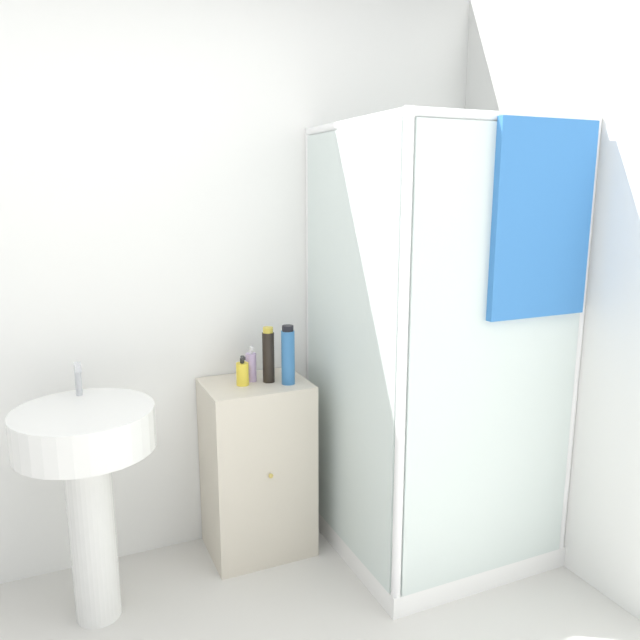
# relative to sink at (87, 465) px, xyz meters

# --- Properties ---
(wall_back) EXTENTS (6.40, 0.06, 2.50)m
(wall_back) POSITION_rel_sink_xyz_m (0.21, 0.40, 0.63)
(wall_back) COLOR white
(wall_back) RESTS_ON ground_plane
(shower_enclosure) EXTENTS (0.86, 0.89, 1.87)m
(shower_enclosure) POSITION_rel_sink_xyz_m (1.41, -0.15, -0.08)
(shower_enclosure) COLOR white
(shower_enclosure) RESTS_ON ground_plane
(vanity_cabinet) EXTENTS (0.44, 0.37, 0.79)m
(vanity_cabinet) POSITION_rel_sink_xyz_m (0.71, 0.19, -0.23)
(vanity_cabinet) COLOR beige
(vanity_cabinet) RESTS_ON ground_plane
(sink) EXTENTS (0.50, 0.50, 0.97)m
(sink) POSITION_rel_sink_xyz_m (0.00, 0.00, 0.00)
(sink) COLOR white
(sink) RESTS_ON ground_plane
(soap_dispenser) EXTENTS (0.05, 0.05, 0.13)m
(soap_dispenser) POSITION_rel_sink_xyz_m (0.65, 0.18, 0.22)
(soap_dispenser) COLOR yellow
(soap_dispenser) RESTS_ON vanity_cabinet
(shampoo_bottle_tall_black) EXTENTS (0.05, 0.05, 0.24)m
(shampoo_bottle_tall_black) POSITION_rel_sink_xyz_m (0.77, 0.18, 0.29)
(shampoo_bottle_tall_black) COLOR black
(shampoo_bottle_tall_black) RESTS_ON vanity_cabinet
(shampoo_bottle_blue) EXTENTS (0.06, 0.06, 0.26)m
(shampoo_bottle_blue) POSITION_rel_sink_xyz_m (0.84, 0.12, 0.29)
(shampoo_bottle_blue) COLOR #2D66A3
(shampoo_bottle_blue) RESTS_ON vanity_cabinet
(lotion_bottle_white) EXTENTS (0.05, 0.05, 0.16)m
(lotion_bottle_white) POSITION_rel_sink_xyz_m (0.70, 0.22, 0.23)
(lotion_bottle_white) COLOR #B299C6
(lotion_bottle_white) RESTS_ON vanity_cabinet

